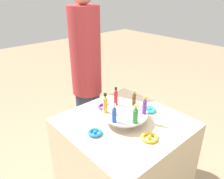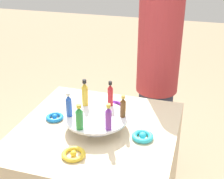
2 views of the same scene
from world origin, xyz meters
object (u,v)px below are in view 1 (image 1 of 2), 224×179
(bottle_blue, at_px, (114,114))
(person_figure, at_px, (87,78))
(bottle_green, at_px, (135,115))
(ribbon_bow_teal, at_px, (149,110))
(ribbon_bow_purple, at_px, (105,107))
(ribbon_bow_gold, at_px, (149,138))
(bottle_gold, at_px, (105,104))
(bottle_red, at_px, (116,97))
(bottle_brown, at_px, (134,99))
(ribbon_bow_blue, at_px, (95,133))
(display_stand, at_px, (125,115))
(bottle_purple, at_px, (145,106))

(bottle_blue, distance_m, person_figure, 0.82)
(bottle_blue, distance_m, bottle_green, 0.13)
(ribbon_bow_teal, xyz_separation_m, ribbon_bow_purple, (0.27, 0.22, -0.00))
(ribbon_bow_gold, bearing_deg, bottle_gold, 12.15)
(bottle_red, bearing_deg, bottle_brown, -135.01)
(ribbon_bow_blue, bearing_deg, ribbon_bow_purple, -50.06)
(display_stand, relative_size, bottle_gold, 2.18)
(ribbon_bow_purple, bearing_deg, bottle_brown, -152.82)
(ribbon_bow_teal, height_order, person_figure, person_figure)
(person_figure, bearing_deg, bottle_gold, -9.69)
(bottle_brown, xyz_separation_m, ribbon_bow_blue, (-0.01, 0.37, -0.11))
(bottle_green, height_order, ribbon_bow_gold, bottle_green)
(ribbon_bow_gold, distance_m, person_figure, 0.99)
(bottle_purple, distance_m, bottle_green, 0.13)
(ribbon_bow_purple, bearing_deg, ribbon_bow_blue, 129.94)
(bottle_green, xyz_separation_m, person_figure, (0.85, -0.23, -0.07))
(display_stand, bearing_deg, ribbon_bow_purple, -5.06)
(bottle_red, height_order, person_figure, person_figure)
(person_figure, bearing_deg, bottle_purple, 8.12)
(bottle_brown, relative_size, bottle_blue, 0.90)
(display_stand, distance_m, ribbon_bow_purple, 0.25)
(bottle_purple, bearing_deg, person_figure, -6.90)
(display_stand, distance_m, bottle_blue, 0.16)
(bottle_gold, xyz_separation_m, ribbon_bow_gold, (-0.34, -0.07, -0.13))
(bottle_blue, relative_size, ribbon_bow_gold, 1.20)
(bottle_red, bearing_deg, bottle_blue, 134.99)
(ribbon_bow_teal, bearing_deg, bottle_red, 54.25)
(ribbon_bow_purple, distance_m, person_figure, 0.51)
(bottle_blue, xyz_separation_m, ribbon_bow_purple, (0.28, -0.15, -0.12))
(bottle_brown, relative_size, bottle_green, 0.92)
(bottle_green, distance_m, person_figure, 0.88)
(bottle_purple, relative_size, ribbon_bow_teal, 1.25)
(bottle_brown, bearing_deg, ribbon_bow_gold, 151.58)
(display_stand, xyz_separation_m, ribbon_bow_purple, (0.24, -0.02, -0.04))
(bottle_purple, relative_size, ribbon_bow_blue, 1.38)
(bottle_red, distance_m, bottle_gold, 0.13)
(bottle_green, bearing_deg, bottle_purple, -75.01)
(bottle_purple, relative_size, bottle_green, 1.03)
(bottle_purple, bearing_deg, bottle_blue, 74.99)
(bottle_green, height_order, ribbon_bow_purple, bottle_green)
(bottle_blue, distance_m, ribbon_bow_teal, 0.39)
(bottle_red, relative_size, person_figure, 0.08)
(bottle_blue, xyz_separation_m, person_figure, (0.75, -0.32, -0.07))
(bottle_brown, height_order, ribbon_bow_gold, bottle_brown)
(display_stand, height_order, bottle_purple, bottle_purple)
(bottle_red, bearing_deg, bottle_purple, -165.01)
(ribbon_bow_purple, height_order, person_figure, person_figure)
(ribbon_bow_gold, bearing_deg, bottle_brown, -28.42)
(bottle_red, distance_m, bottle_green, 0.27)
(bottle_purple, height_order, person_figure, person_figure)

